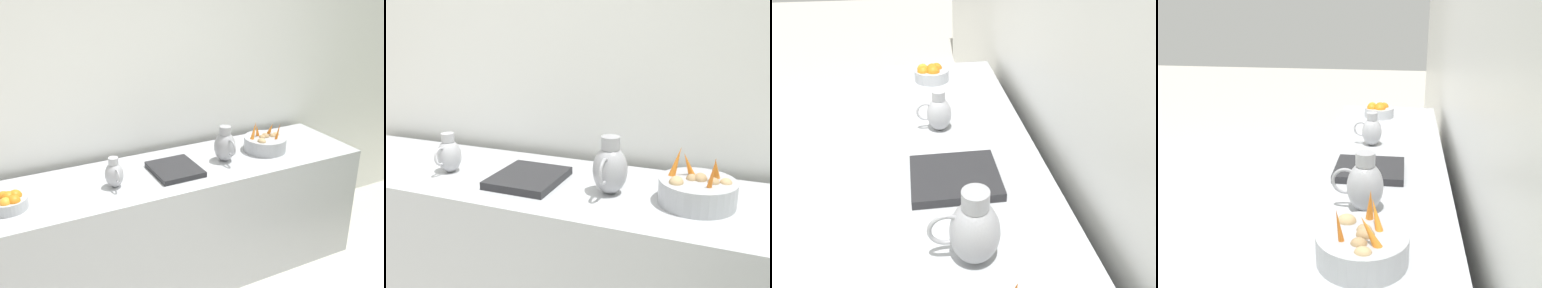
% 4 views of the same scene
% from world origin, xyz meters
% --- Properties ---
extents(tile_wall_left, '(0.10, 9.02, 3.00)m').
position_xyz_m(tile_wall_left, '(-1.95, 0.58, 1.50)').
color(tile_wall_left, white).
rests_on(tile_wall_left, ground_plane).
extents(prep_counter, '(0.69, 2.71, 0.87)m').
position_xyz_m(prep_counter, '(-1.50, 0.08, 0.44)').
color(prep_counter, '#ADAFB5').
rests_on(prep_counter, ground_plane).
extents(vegetable_colander, '(0.31, 0.31, 0.23)m').
position_xyz_m(vegetable_colander, '(-1.49, 0.81, 0.93)').
color(vegetable_colander, '#9EA0A5').
rests_on(vegetable_colander, prep_counter).
extents(orange_bowl, '(0.21, 0.21, 0.11)m').
position_xyz_m(orange_bowl, '(-1.43, -0.98, 0.92)').
color(orange_bowl, '#ADAFB5').
rests_on(orange_bowl, prep_counter).
extents(metal_pitcher_tall, '(0.21, 0.15, 0.25)m').
position_xyz_m(metal_pitcher_tall, '(-1.46, 0.45, 0.98)').
color(metal_pitcher_tall, '#939399').
rests_on(metal_pitcher_tall, prep_counter).
extents(metal_pitcher_short, '(0.17, 0.12, 0.20)m').
position_xyz_m(metal_pitcher_short, '(-1.43, -0.36, 0.96)').
color(metal_pitcher_short, '#A3A3A8').
rests_on(metal_pitcher_short, prep_counter).
extents(counter_sink_basin, '(0.34, 0.30, 0.04)m').
position_xyz_m(counter_sink_basin, '(-1.45, 0.06, 0.89)').
color(counter_sink_basin, '#232326').
rests_on(counter_sink_basin, prep_counter).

